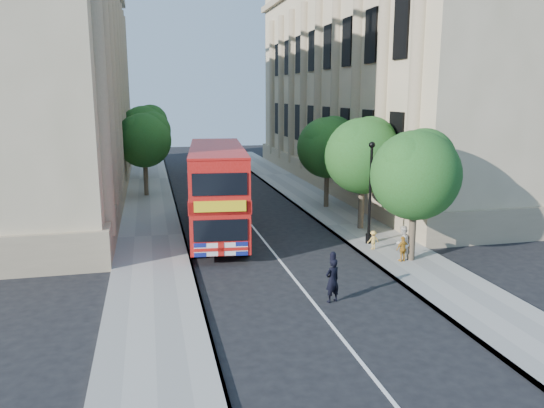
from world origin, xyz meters
TOP-DOWN VIEW (x-y plane):
  - ground at (0.00, 0.00)m, footprint 120.00×120.00m
  - pavement_right at (5.75, 10.00)m, footprint 3.50×80.00m
  - pavement_left at (-5.75, 10.00)m, footprint 3.50×80.00m
  - building_right at (13.80, 24.00)m, footprint 12.00×38.00m
  - building_left at (-13.80, 24.00)m, footprint 12.00×38.00m
  - tree_right_near at (5.84, 3.03)m, footprint 4.00×4.00m
  - tree_right_mid at (5.84, 9.03)m, footprint 4.20×4.20m
  - tree_right_far at (5.84, 15.03)m, footprint 4.00×4.00m
  - tree_left_far at (-5.96, 22.03)m, footprint 4.00×4.00m
  - tree_left_back at (-5.96, 30.03)m, footprint 4.20×4.20m
  - lamp_post at (5.00, 6.00)m, footprint 0.32×0.32m
  - double_decker_bus at (-2.22, 9.42)m, footprint 3.77×10.55m
  - box_van at (-1.80, 13.69)m, footprint 2.26×5.29m
  - police_constable at (0.69, -0.68)m, footprint 0.71×0.59m
  - woman_pedestrian at (5.39, 3.10)m, footprint 0.95×0.87m
  - child_a at (5.31, 2.87)m, footprint 0.73×0.41m
  - child_b at (4.79, 4.95)m, footprint 0.61×0.36m

SIDE VIEW (x-z plane):
  - ground at x=0.00m, z-range 0.00..0.00m
  - pavement_right at x=5.75m, z-range 0.00..0.12m
  - pavement_left at x=-5.75m, z-range 0.00..0.12m
  - child_b at x=4.79m, z-range 0.12..1.05m
  - child_a at x=5.31m, z-range 0.12..1.29m
  - police_constable at x=0.69m, z-range 0.00..1.68m
  - woman_pedestrian at x=5.39m, z-range 0.12..1.71m
  - box_van at x=-1.80m, z-range -0.03..2.96m
  - lamp_post at x=5.00m, z-range -0.07..5.09m
  - double_decker_bus at x=-2.22m, z-range 0.25..5.02m
  - tree_right_near at x=5.84m, z-range 1.21..7.29m
  - tree_right_far at x=5.84m, z-range 1.24..7.39m
  - tree_left_far at x=-5.96m, z-range 1.30..7.59m
  - tree_right_mid at x=5.84m, z-range 1.26..7.63m
  - tree_left_back at x=-5.96m, z-range 1.38..8.03m
  - building_right at x=13.80m, z-range 0.00..18.00m
  - building_left at x=-13.80m, z-range 0.00..18.00m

